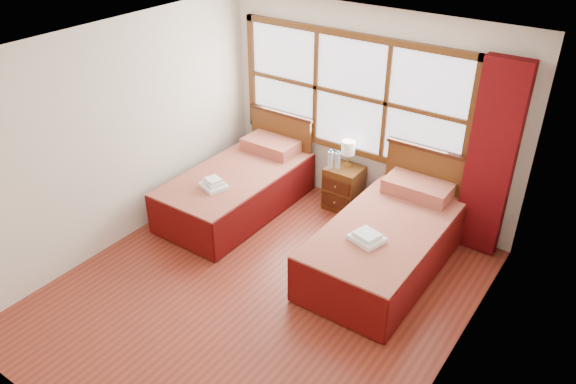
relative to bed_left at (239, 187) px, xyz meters
The scene contains 15 objects.
floor 1.77m from the bed_left, 43.49° to the right, with size 4.50×4.50×0.00m, color maroon.
ceiling 2.86m from the bed_left, 43.49° to the right, with size 4.50×4.50×0.00m, color white.
wall_back 1.91m from the bed_left, 39.89° to the left, with size 4.00×4.00×0.00m, color silver.
wall_left 1.71m from the bed_left, 121.72° to the right, with size 4.50×4.50×0.00m, color silver.
wall_right 3.61m from the bed_left, 20.15° to the right, with size 4.50×4.50×0.00m, color silver.
window 1.85m from the bed_left, 45.13° to the left, with size 3.16×0.06×1.56m.
curtain 3.12m from the bed_left, 17.71° to the left, with size 0.50×0.16×2.30m, color #5F090C.
bed_left is the anchor object (origin of this frame).
bed_right 2.15m from the bed_left, ahead, with size 1.14×2.20×1.11m.
nightstand 1.37m from the bed_left, 35.70° to the left, with size 0.45×0.44×0.59m.
towels_left 0.60m from the bed_left, 86.17° to the right, with size 0.37×0.34×0.13m.
towels_right 2.18m from the bed_left, 12.64° to the right, with size 0.39×0.36×0.10m.
lamp 1.50m from the bed_left, 38.52° to the left, with size 0.18×0.18×0.35m.
bottle_near 1.25m from the bed_left, 35.85° to the left, with size 0.07×0.07×0.26m.
bottle_far 1.33m from the bed_left, 35.56° to the left, with size 0.06×0.06×0.25m.
Camera 1 is at (2.92, -3.67, 3.99)m, focal length 35.00 mm.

